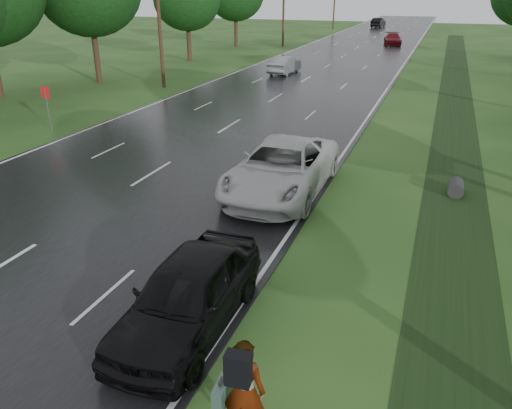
{
  "coord_description": "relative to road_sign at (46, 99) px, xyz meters",
  "views": [
    {
      "loc": [
        10.51,
        -8.35,
        6.94
      ],
      "look_at": [
        6.04,
        3.78,
        1.3
      ],
      "focal_mm": 35.0,
      "sensor_mm": 36.0,
      "label": 1
    }
  ],
  "objects": [
    {
      "name": "white_pickup",
      "position": [
        14.0,
        -4.08,
        -0.68
      ],
      "size": [
        3.07,
        6.61,
        1.83
      ],
      "primitive_type": "imported",
      "rotation": [
        0.0,
        0.0,
        -0.0
      ],
      "color": "silver",
      "rests_on": "road"
    },
    {
      "name": "silver_sedan",
      "position": [
        6.0,
        22.14,
        -0.87
      ],
      "size": [
        1.85,
        4.56,
        1.47
      ],
      "primitive_type": "imported",
      "rotation": [
        0.0,
        0.0,
        3.08
      ],
      "color": "gray",
      "rests_on": "road"
    },
    {
      "name": "center_line",
      "position": [
        8.5,
        33.0,
        -1.6
      ],
      "size": [
        0.12,
        180.0,
        0.01
      ],
      "primitive_type": "cube",
      "color": "silver",
      "rests_on": "road"
    },
    {
      "name": "tree_west_d",
      "position": [
        -5.7,
        27.0,
        4.18
      ],
      "size": [
        6.6,
        6.6,
        8.8
      ],
      "color": "#3D2819",
      "rests_on": "ground"
    },
    {
      "name": "far_car_dark",
      "position": [
        6.28,
        80.35,
        -0.77
      ],
      "size": [
        2.25,
        5.2,
        1.66
      ],
      "primitive_type": "imported",
      "rotation": [
        0.0,
        0.0,
        3.04
      ],
      "color": "black",
      "rests_on": "road"
    },
    {
      "name": "edge_stripe_east",
      "position": [
        15.25,
        33.0,
        -1.6
      ],
      "size": [
        0.12,
        180.0,
        0.01
      ],
      "primitive_type": "cube",
      "color": "silver",
      "rests_on": "road"
    },
    {
      "name": "far_car_red",
      "position": [
        12.2,
        49.56,
        -0.88
      ],
      "size": [
        2.87,
        5.29,
        1.45
      ],
      "primitive_type": "imported",
      "rotation": [
        0.0,
        0.0,
        0.17
      ],
      "color": "maroon",
      "rests_on": "road"
    },
    {
      "name": "pedestrian",
      "position": [
        16.68,
        -14.66,
        -0.62
      ],
      "size": [
        0.92,
        0.78,
        1.97
      ],
      "rotation": [
        0.0,
        0.0,
        3.23
      ],
      "color": "#A5998C",
      "rests_on": "ground"
    },
    {
      "name": "road_sign",
      "position": [
        0.0,
        0.0,
        0.0
      ],
      "size": [
        0.5,
        0.06,
        2.3
      ],
      "color": "slate",
      "rests_on": "ground"
    },
    {
      "name": "utility_pole_mid",
      "position": [
        -0.7,
        13.0,
        3.55
      ],
      "size": [
        1.6,
        0.26,
        10.0
      ],
      "color": "#3D2819",
      "rests_on": "ground"
    },
    {
      "name": "edge_stripe_west",
      "position": [
        1.75,
        33.0,
        -1.6
      ],
      "size": [
        0.12,
        180.0,
        0.01
      ],
      "primitive_type": "cube",
      "color": "silver",
      "rests_on": "road"
    },
    {
      "name": "utility_pole_far",
      "position": [
        -0.7,
        43.0,
        3.55
      ],
      "size": [
        1.6,
        0.26,
        10.0
      ],
      "color": "#3D2819",
      "rests_on": "ground"
    },
    {
      "name": "drainage_ditch",
      "position": [
        20.0,
        6.71,
        -1.61
      ],
      "size": [
        2.2,
        120.0,
        0.56
      ],
      "color": "black",
      "rests_on": "ground"
    },
    {
      "name": "dark_sedan",
      "position": [
        14.5,
        -12.35,
        -0.77
      ],
      "size": [
        2.01,
        4.9,
        1.66
      ],
      "primitive_type": "imported",
      "rotation": [
        0.0,
        0.0,
        0.01
      ],
      "color": "black",
      "rests_on": "road"
    },
    {
      "name": "road",
      "position": [
        8.5,
        33.0,
        -1.62
      ],
      "size": [
        14.0,
        180.0,
        0.04
      ],
      "primitive_type": "cube",
      "color": "black",
      "rests_on": "ground"
    }
  ]
}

